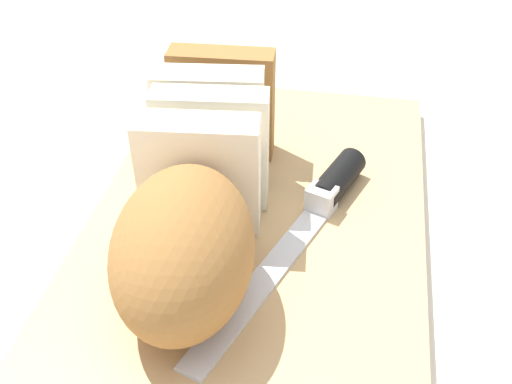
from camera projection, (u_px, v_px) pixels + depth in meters
ground_plane at (256, 236)px, 0.56m from camera, size 3.00×3.00×0.00m
cutting_board at (256, 228)px, 0.56m from camera, size 0.47×0.28×0.02m
bread_loaf at (197, 193)px, 0.50m from camera, size 0.30×0.13×0.11m
bread_knife at (323, 198)px, 0.56m from camera, size 0.26×0.11×0.03m
crumb_near_knife at (238, 249)px, 0.52m from camera, size 0.01×0.01×0.01m
crumb_near_loaf at (249, 191)px, 0.58m from camera, size 0.01×0.01×0.01m
crumb_stray_left at (240, 179)px, 0.59m from camera, size 0.00×0.00×0.00m
crumb_stray_right at (192, 210)px, 0.56m from camera, size 0.00×0.00×0.00m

